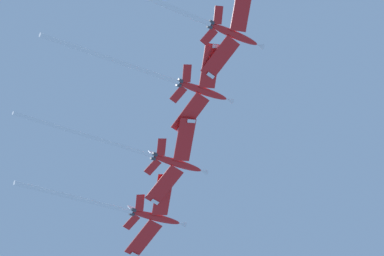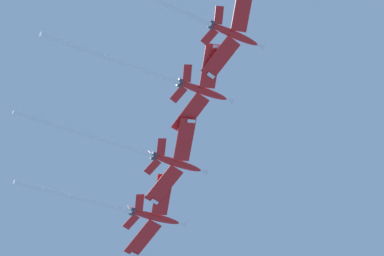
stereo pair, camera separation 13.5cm
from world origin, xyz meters
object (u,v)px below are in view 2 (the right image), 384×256
object	(u,v)px
jet_inner_left	(154,156)
jet_centre	(173,80)
jet_far_left	(131,211)
jet_inner_right	(196,18)

from	to	relation	value
jet_inner_left	jet_centre	distance (m)	16.00
jet_far_left	jet_centre	size ratio (longest dim) A/B	0.93
jet_centre	jet_inner_right	size ratio (longest dim) A/B	0.95
jet_inner_left	jet_centre	world-z (taller)	jet_centre
jet_far_left	jet_inner_left	size ratio (longest dim) A/B	0.90
jet_far_left	jet_centre	xyz separation A→B (m)	(-18.65, -22.09, -1.22)
jet_inner_right	jet_far_left	bearing A→B (deg)	50.56
jet_far_left	jet_inner_right	distance (m)	42.04
jet_far_left	jet_inner_right	world-z (taller)	jet_far_left
jet_inner_left	jet_inner_right	size ratio (longest dim) A/B	0.98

